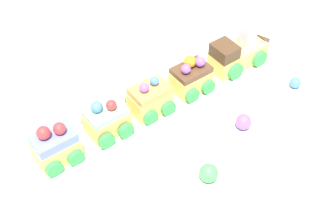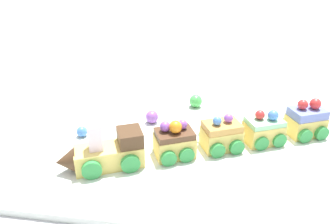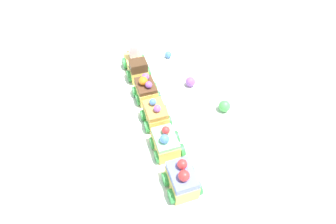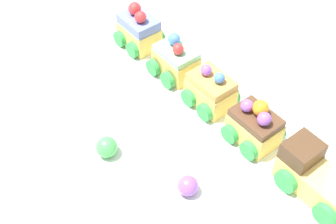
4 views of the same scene
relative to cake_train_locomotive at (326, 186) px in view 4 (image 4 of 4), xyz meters
name	(u,v)px [view 4 (image 4 of 4)]	position (x,y,z in m)	size (l,w,h in m)	color
ground_plane	(200,141)	(-0.13, -0.12, -0.04)	(10.00, 10.00, 0.00)	#B2B2B7
display_board	(200,138)	(-0.13, -0.12, -0.03)	(0.63, 0.47, 0.01)	silver
cake_train_locomotive	(326,186)	(0.00, 0.00, 0.00)	(0.14, 0.10, 0.08)	#EACC66
cake_car_chocolate	(255,126)	(-0.11, -0.05, 0.00)	(0.08, 0.08, 0.07)	#EACC66
cake_car_caramel	(211,91)	(-0.19, -0.08, 0.00)	(0.08, 0.08, 0.07)	#EACC66
cake_car_mint	(174,61)	(-0.26, -0.12, 0.00)	(0.08, 0.08, 0.07)	#EACC66
cake_car_blueberry	(139,31)	(-0.35, -0.16, 0.00)	(0.08, 0.08, 0.07)	#EACC66
gumball_green	(107,149)	(-0.13, -0.24, -0.01)	(0.03, 0.03, 0.03)	#4CBC56
gumball_purple	(188,186)	(-0.05, -0.16, -0.01)	(0.03, 0.03, 0.03)	#9956C6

